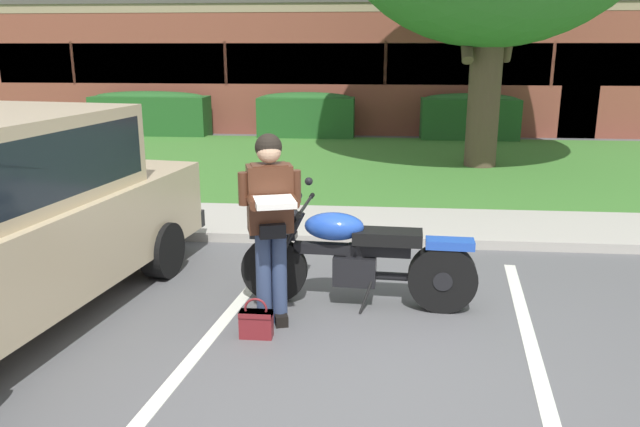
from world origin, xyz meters
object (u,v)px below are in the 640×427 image
(hedge_center_right, at_px, (469,116))
(brick_building, at_px, (384,63))
(hedge_left, at_px, (151,113))
(motorcycle, at_px, (367,258))
(handbag, at_px, (256,322))
(hedge_center_left, at_px, (306,114))
(rider_person, at_px, (270,215))

(hedge_center_right, relative_size, brick_building, 0.10)
(hedge_left, xyz_separation_m, brick_building, (6.40, 5.58, 1.23))
(hedge_left, bearing_deg, brick_building, 41.07)
(motorcycle, xyz_separation_m, handbag, (-0.92, -0.77, -0.34))
(handbag, bearing_deg, motorcycle, 39.90)
(handbag, xyz_separation_m, hedge_center_right, (3.38, 11.90, 0.51))
(hedge_center_left, distance_m, hedge_center_right, 4.31)
(motorcycle, height_order, brick_building, brick_building)
(handbag, distance_m, hedge_left, 13.01)
(motorcycle, distance_m, handbag, 1.24)
(hedge_center_left, relative_size, brick_building, 0.10)
(rider_person, relative_size, handbag, 4.74)
(hedge_center_right, bearing_deg, hedge_left, 180.00)
(motorcycle, xyz_separation_m, rider_person, (-0.82, -0.48, 0.53))
(motorcycle, bearing_deg, handbag, -140.10)
(hedge_left, xyz_separation_m, hedge_center_right, (8.63, 0.00, 0.00))
(motorcycle, distance_m, hedge_center_right, 11.40)
(motorcycle, height_order, hedge_center_right, hedge_center_right)
(motorcycle, height_order, rider_person, rider_person)
(handbag, xyz_separation_m, brick_building, (1.16, 17.48, 1.74))
(handbag, bearing_deg, brick_building, 86.22)
(rider_person, bearing_deg, handbag, -107.76)
(brick_building, bearing_deg, handbag, -93.78)
(motorcycle, bearing_deg, hedge_left, 118.98)
(handbag, height_order, brick_building, brick_building)
(hedge_left, distance_m, brick_building, 8.58)
(rider_person, height_order, hedge_center_left, rider_person)
(handbag, bearing_deg, rider_person, 72.24)
(motorcycle, distance_m, hedge_center_left, 11.29)
(rider_person, bearing_deg, hedge_left, 114.71)
(rider_person, relative_size, hedge_center_right, 0.68)
(motorcycle, xyz_separation_m, hedge_center_left, (-1.85, 11.13, 0.17))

